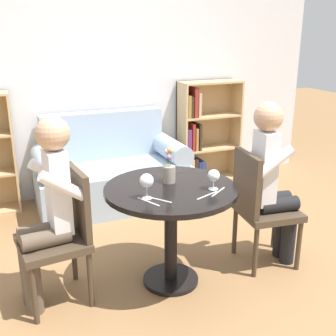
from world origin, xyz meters
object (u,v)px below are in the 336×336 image
chair_left (63,231)px  chair_right (260,204)px  bookshelf_right (201,135)px  flower_vase (169,171)px  wine_glass_left (147,181)px  couch (111,174)px  person_left (47,209)px  person_right (273,180)px  wine_glass_right (214,176)px

chair_left → chair_right: bearing=79.0°
bookshelf_right → flower_vase: bookshelf_right is taller
bookshelf_right → wine_glass_left: size_ratio=7.19×
wine_glass_left → couch: bearing=82.7°
chair_right → person_left: person_left is taller
person_left → flower_vase: bearing=84.1°
person_left → wine_glass_left: person_left is taller
chair_right → wine_glass_left: 1.00m
bookshelf_right → wine_glass_left: (-1.39, -1.97, 0.29)m
couch → person_left: 1.73m
couch → person_right: 1.84m
wine_glass_left → wine_glass_right: (0.46, -0.02, -0.02)m
person_right → couch: bearing=33.3°
couch → person_left: person_left is taller
person_left → flower_vase: person_left is taller
flower_vase → bookshelf_right: bearing=56.7°
couch → wine_glass_left: 1.80m
wine_glass_left → flower_vase: 0.33m
chair_left → person_left: (-0.09, -0.02, 0.18)m
person_left → wine_glass_right: bearing=71.3°
chair_left → flower_vase: size_ratio=3.61×
chair_right → flower_vase: 0.77m
person_left → flower_vase: (0.83, 0.01, 0.14)m
chair_left → person_left: 0.20m
chair_right → flower_vase: (-0.69, 0.11, 0.32)m
flower_vase → chair_left: bearing=179.2°
chair_right → couch: bearing=31.0°
person_right → chair_left: bearing=91.6°
chair_right → flower_vase: flower_vase is taller
bookshelf_right → chair_right: (-0.46, -1.86, -0.06)m
couch → bookshelf_right: (1.17, 0.27, 0.24)m
couch → person_right: (0.80, -1.61, 0.37)m
couch → bookshelf_right: bookshelf_right is taller
person_right → wine_glass_left: (-1.02, -0.09, 0.17)m
chair_left → person_right: size_ratio=0.71×
person_left → chair_left: bearing=94.3°
bookshelf_right → wine_glass_left: bearing=-125.2°
chair_right → wine_glass_left: (-0.93, -0.11, 0.35)m
wine_glass_left → flower_vase: size_ratio=0.66×
couch → chair_left: couch is taller
wine_glass_right → person_right: bearing=11.2°
couch → wine_glass_right: bearing=-81.9°
person_right → wine_glass_right: bearing=108.0°
chair_left → person_right: 1.54m
chair_right → person_right: size_ratio=0.71×
couch → chair_left: 1.65m
person_left → person_right: size_ratio=0.99×
couch → chair_right: 1.76m
chair_right → wine_glass_right: 0.59m
wine_glass_right → flower_vase: 0.32m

